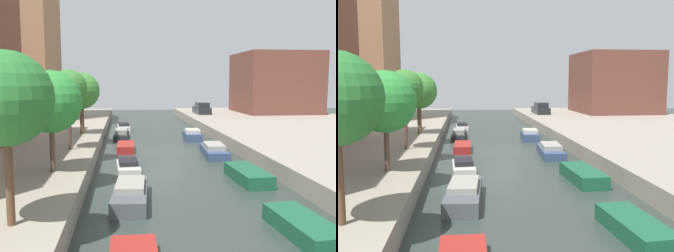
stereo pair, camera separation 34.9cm
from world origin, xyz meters
The scene contains 17 objects.
ground_plane centered at (0.00, 0.00, 0.00)m, with size 84.00×84.00×0.00m, color #2D3833.
apartment_tower_far centered at (-16.00, 16.25, 10.38)m, with size 10.00×10.36×18.76m, color #9E704C.
low_block_right centered at (18.00, 22.17, 5.14)m, with size 10.00×10.66×8.29m, color brown.
street_tree_0 centered at (-6.59, -17.15, 4.79)m, with size 2.81×2.81×5.21m.
street_tree_1 centered at (-6.59, -10.36, 4.34)m, with size 2.97×2.97×4.84m.
street_tree_2 centered at (-6.59, -4.42, 4.88)m, with size 2.32×2.32×5.07m.
street_tree_3 centered at (-6.59, 2.77, 4.53)m, with size 2.99×2.99×5.05m.
parked_car centered at (7.39, 21.05, 1.64)m, with size 1.76×4.63×1.54m.
moored_boat_left_1 centered at (-2.93, -12.46, 0.40)m, with size 1.76×4.38×0.92m.
moored_boat_left_2 centered at (-2.96, -6.96, 0.33)m, with size 1.41×3.06×0.77m.
moored_boat_left_3 centered at (-3.06, -0.03, 0.29)m, with size 1.31×3.23×0.57m.
moored_boat_left_4 centered at (-3.40, 6.25, 0.38)m, with size 1.44×4.15×0.92m.
moored_boat_left_5 centered at (-3.17, 13.03, 0.31)m, with size 1.44×3.48×0.73m.
moored_boat_right_0 centered at (2.91, -16.72, 0.31)m, with size 1.62×3.68×0.62m.
moored_boat_right_1 centered at (3.37, -9.60, 0.34)m, with size 1.61×3.90×0.67m.
moored_boat_right_2 centered at (3.24, -2.59, 0.37)m, with size 1.79×4.60×0.88m.
moored_boat_right_3 centered at (3.08, 5.03, 0.41)m, with size 1.69×3.58×0.96m.
Camera 1 is at (-3.20, -28.40, 5.28)m, focal length 39.81 mm.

